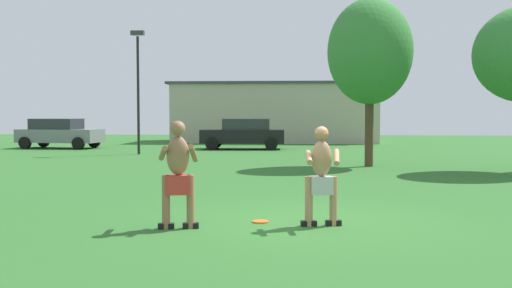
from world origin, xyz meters
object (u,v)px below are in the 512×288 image
Objects in this scene: player_in_red at (178,171)px; frisbee at (261,222)px; player_with_cap at (321,171)px; lamp_post at (138,79)px; car_gray_mid_lot at (59,133)px; tree_left_field at (370,52)px; car_black_near_post at (244,133)px.

player_in_red is 6.03× the size of frisbee.
player_with_cap is 1.38m from frisbee.
player_in_red is at bearing -170.96° from player_with_cap.
car_gray_mid_lot is at bearing 142.44° from lamp_post.
tree_left_field reaches higher than player_in_red.
tree_left_field is at bearing -61.05° from car_black_near_post.
lamp_post reaches higher than car_black_near_post.
frisbee is at bearing -59.34° from car_gray_mid_lot.
lamp_post is 11.10m from tree_left_field.
player_in_red is at bearing -62.84° from car_gray_mid_lot.
player_in_red is 0.31× the size of lamp_post.
car_gray_mid_lot is (-9.90, 0.12, 0.00)m from car_black_near_post.
player_with_cap is 18.12m from lamp_post.
car_gray_mid_lot is at bearing 179.33° from car_black_near_post.
car_gray_mid_lot is (-11.99, 20.23, 0.81)m from frisbee.
car_black_near_post and car_gray_mid_lot have the same top height.
car_black_near_post reaches higher than frisbee.
car_gray_mid_lot is at bearing 147.64° from tree_left_field.
tree_left_field reaches higher than lamp_post.
player_in_red is 0.40× the size of car_black_near_post.
player_in_red reaches higher than player_with_cap.
lamp_post is at bearing -137.33° from car_black_near_post.
lamp_post reaches higher than frisbee.
car_gray_mid_lot is at bearing 120.66° from frisbee.
car_black_near_post is at bearing 98.67° from player_with_cap.
car_black_near_post is at bearing 95.92° from frisbee.
player_in_red is at bearing -154.45° from frisbee.
car_black_near_post is 9.91m from car_gray_mid_lot.
lamp_post is at bearing 112.15° from frisbee.
car_black_near_post is at bearing 42.67° from lamp_post.
lamp_post is (-5.23, 16.65, 2.50)m from player_in_red.
player_in_red reaches higher than frisbee.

